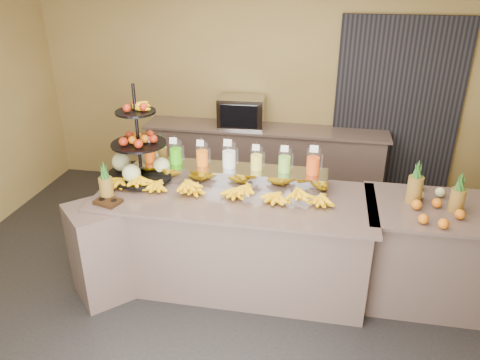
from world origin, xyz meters
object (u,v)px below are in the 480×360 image
(oven_warmer, at_px, (242,112))
(fruit_stand, at_px, (144,156))
(banana_heap, at_px, (217,187))
(condiment_caddy, at_px, (108,202))
(right_fruit_pile, at_px, (434,203))
(pitcher_tray, at_px, (229,175))

(oven_warmer, bearing_deg, fruit_stand, -111.38)
(banana_heap, bearing_deg, condiment_caddy, -159.46)
(condiment_caddy, bearing_deg, fruit_stand, 75.16)
(condiment_caddy, distance_m, right_fruit_pile, 2.78)
(pitcher_tray, distance_m, oven_warmer, 1.68)
(fruit_stand, height_order, right_fruit_pile, fruit_stand)
(fruit_stand, relative_size, condiment_caddy, 4.35)
(oven_warmer, bearing_deg, pitcher_tray, -85.60)
(right_fruit_pile, bearing_deg, banana_heap, -178.94)
(fruit_stand, height_order, condiment_caddy, fruit_stand)
(fruit_stand, xyz_separation_m, oven_warmer, (0.61, 1.76, -0.04))
(fruit_stand, height_order, oven_warmer, fruit_stand)
(pitcher_tray, height_order, fruit_stand, fruit_stand)
(banana_heap, distance_m, oven_warmer, 1.97)
(banana_heap, xyz_separation_m, right_fruit_pile, (1.86, 0.03, 0.00))
(pitcher_tray, relative_size, condiment_caddy, 8.66)
(fruit_stand, bearing_deg, condiment_caddy, -105.43)
(banana_heap, height_order, condiment_caddy, banana_heap)
(banana_heap, bearing_deg, fruit_stand, 164.59)
(fruit_stand, distance_m, condiment_caddy, 0.60)
(banana_heap, bearing_deg, pitcher_tray, 79.50)
(fruit_stand, relative_size, right_fruit_pile, 2.04)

